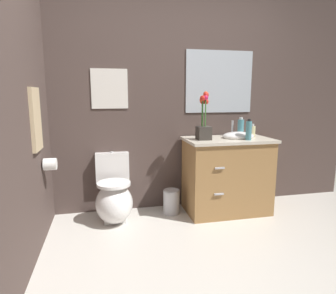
# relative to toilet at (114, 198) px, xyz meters

# --- Properties ---
(ground_plane) EXTENTS (8.86, 8.86, 0.00)m
(ground_plane) POSITION_rel_toilet_xyz_m (0.69, -1.29, -0.24)
(ground_plane) COLOR beige
(wall_back) EXTENTS (4.14, 0.05, 2.50)m
(wall_back) POSITION_rel_toilet_xyz_m (0.89, 0.30, 1.01)
(wall_back) COLOR #4C3D38
(wall_back) RESTS_ON ground_plane
(wall_left) EXTENTS (0.05, 4.37, 2.50)m
(wall_left) POSITION_rel_toilet_xyz_m (-0.66, -0.82, 1.01)
(wall_left) COLOR #4C3D38
(wall_left) RESTS_ON ground_plane
(toilet) EXTENTS (0.38, 0.59, 0.69)m
(toilet) POSITION_rel_toilet_xyz_m (0.00, 0.00, 0.00)
(toilet) COLOR white
(toilet) RESTS_ON ground_plane
(vanity_cabinet) EXTENTS (0.94, 0.56, 1.01)m
(vanity_cabinet) POSITION_rel_toilet_xyz_m (1.25, -0.03, 0.19)
(vanity_cabinet) COLOR #9E7242
(vanity_cabinet) RESTS_ON ground_plane
(flower_vase) EXTENTS (0.14, 0.14, 0.50)m
(flower_vase) POSITION_rel_toilet_xyz_m (0.95, -0.05, 0.79)
(flower_vase) COLOR #38332D
(flower_vase) RESTS_ON vanity_cabinet
(soap_bottle) EXTENTS (0.06, 0.06, 0.22)m
(soap_bottle) POSITION_rel_toilet_xyz_m (1.41, -0.18, 0.69)
(soap_bottle) COLOR teal
(soap_bottle) RESTS_ON vanity_cabinet
(lotion_bottle) EXTENTS (0.07, 0.07, 0.22)m
(lotion_bottle) POSITION_rel_toilet_xyz_m (1.44, 0.07, 0.69)
(lotion_bottle) COLOR teal
(lotion_bottle) RESTS_ON vanity_cabinet
(hand_wash_bottle) EXTENTS (0.07, 0.07, 0.15)m
(hand_wash_bottle) POSITION_rel_toilet_xyz_m (1.55, 0.01, 0.66)
(hand_wash_bottle) COLOR beige
(hand_wash_bottle) RESTS_ON vanity_cabinet
(trash_bin) EXTENTS (0.18, 0.18, 0.27)m
(trash_bin) POSITION_rel_toilet_xyz_m (0.63, 0.04, -0.11)
(trash_bin) COLOR #B7B7BC
(trash_bin) RESTS_ON ground_plane
(wall_poster) EXTENTS (0.38, 0.01, 0.42)m
(wall_poster) POSITION_rel_toilet_xyz_m (0.00, 0.27, 1.12)
(wall_poster) COLOR silver
(wall_mirror) EXTENTS (0.80, 0.01, 0.70)m
(wall_mirror) POSITION_rel_toilet_xyz_m (1.24, 0.27, 1.21)
(wall_mirror) COLOR #B2BCC6
(hanging_towel) EXTENTS (0.03, 0.28, 0.52)m
(hanging_towel) POSITION_rel_toilet_xyz_m (-0.62, -0.37, 0.86)
(hanging_towel) COLOR tan
(toilet_paper_roll) EXTENTS (0.11, 0.11, 0.11)m
(toilet_paper_roll) POSITION_rel_toilet_xyz_m (-0.57, -0.20, 0.44)
(toilet_paper_roll) COLOR white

